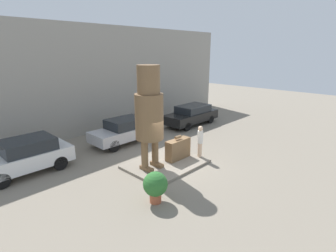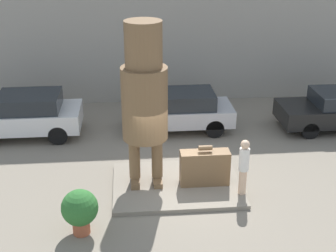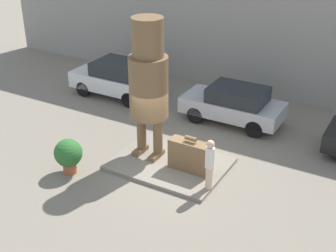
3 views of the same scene
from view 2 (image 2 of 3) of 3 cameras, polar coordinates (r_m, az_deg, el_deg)
The scene contains 9 objects.
ground_plane at distance 14.16m, azimuth 1.08°, elevation -7.41°, with size 60.00×60.00×0.00m, color gray.
pedestal at distance 14.13m, azimuth 1.08°, elevation -7.19°, with size 3.80×2.83×0.13m.
building_backdrop at distance 20.13m, azimuth -1.25°, elevation 13.07°, with size 28.00×0.60×7.22m.
statue_figure at distance 12.99m, azimuth -2.89°, elevation 4.03°, with size 1.30×1.30×4.82m.
giant_suitcase at distance 13.87m, azimuth 4.49°, elevation -5.06°, with size 1.45×0.48×1.25m.
tourist at distance 13.31m, azimuth 9.22°, elevation -4.70°, with size 0.29×0.29×1.68m.
parked_car_white at distance 17.84m, azimuth -16.86°, elevation 1.40°, with size 4.02×1.90×1.63m.
parked_car_silver at distance 17.57m, azimuth 1.50°, elevation 1.97°, with size 4.03×1.76×1.54m.
planter_pot at distance 12.06m, azimuth -10.70°, elevation -9.94°, with size 0.93×0.93×1.23m.
Camera 2 is at (-1.35, -12.06, 7.30)m, focal length 50.00 mm.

